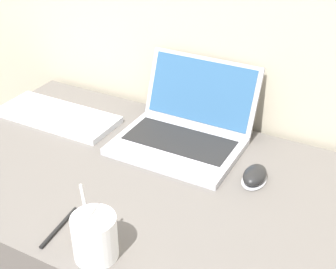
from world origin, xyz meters
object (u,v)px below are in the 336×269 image
Objects in this scene: computer_mouse at (255,176)px; pen at (59,227)px; external_keyboard at (58,116)px; drink_cup at (95,236)px; laptop at (185,128)px.

computer_mouse is 0.51m from pen.
external_keyboard is 2.82× the size of pen.
drink_cup is 1.29× the size of pen.
laptop is at bearing 159.77° from computer_mouse.
pen is (-0.12, 0.03, -0.05)m from drink_cup.
external_keyboard is (-0.46, 0.43, -0.04)m from drink_cup.
laptop is 0.43m from external_keyboard.
laptop is 3.63× the size of computer_mouse.
drink_cup is 0.13m from pen.
pen is (-0.08, -0.47, -0.04)m from laptop.
laptop reaches higher than computer_mouse.
drink_cup is (0.04, -0.50, 0.01)m from laptop.
laptop is 2.51× the size of pen.
computer_mouse is 0.67m from external_keyboard.
drink_cup is 1.87× the size of computer_mouse.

